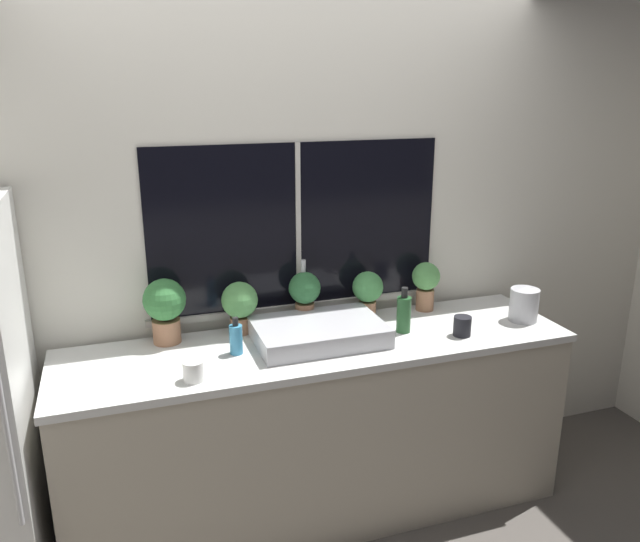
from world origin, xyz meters
name	(u,v)px	position (x,y,z in m)	size (l,w,h in m)	color
wall_back	(296,235)	(0.00, 0.68, 1.35)	(8.00, 0.09, 2.70)	silver
wall_right	(557,187)	(2.24, 1.50, 1.35)	(0.06, 7.00, 2.70)	silver
counter	(320,429)	(0.00, 0.30, 0.46)	(2.42, 0.63, 0.92)	#B2A893
sink	(319,331)	(0.00, 0.33, 0.97)	(0.60, 0.46, 0.33)	#ADADB2
potted_plant_far_left	(165,306)	(-0.68, 0.54, 1.10)	(0.20, 0.20, 0.31)	#9E6B4C
potted_plant_left	(240,303)	(-0.33, 0.54, 1.07)	(0.18, 0.18, 0.26)	#9E6B4C
potted_plant_center	(305,293)	(0.00, 0.54, 1.09)	(0.16, 0.16, 0.27)	#9E6B4C
potted_plant_right	(368,290)	(0.34, 0.54, 1.07)	(0.16, 0.16, 0.24)	#9E6B4C
potted_plant_far_right	(426,282)	(0.67, 0.54, 1.08)	(0.15, 0.15, 0.26)	#9E6B4C
soap_bottle	(236,339)	(-0.40, 0.31, 0.99)	(0.06, 0.06, 0.17)	teal
bottle_tall	(404,313)	(0.43, 0.30, 1.02)	(0.07, 0.07, 0.23)	#235128
mug_white	(193,371)	(-0.61, 0.10, 0.96)	(0.09, 0.09, 0.09)	white
mug_black	(462,326)	(0.67, 0.16, 0.97)	(0.09, 0.09, 0.10)	black
kettle	(524,304)	(1.07, 0.24, 1.01)	(0.14, 0.14, 0.19)	#B2B2B7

